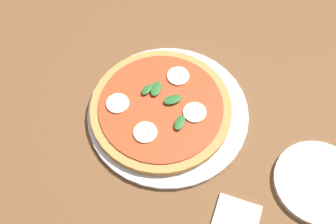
# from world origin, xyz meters

# --- Properties ---
(ground_plane) EXTENTS (6.00, 6.00, 0.00)m
(ground_plane) POSITION_xyz_m (0.00, 0.00, 0.00)
(ground_plane) COLOR #2D2B28
(dining_table) EXTENTS (1.32, 1.09, 0.76)m
(dining_table) POSITION_xyz_m (0.00, 0.00, 0.66)
(dining_table) COLOR brown
(dining_table) RESTS_ON ground_plane
(serving_tray) EXTENTS (0.37, 0.37, 0.01)m
(serving_tray) POSITION_xyz_m (0.07, 0.04, 0.76)
(serving_tray) COLOR silver
(serving_tray) RESTS_ON dining_table
(pizza) EXTENTS (0.32, 0.32, 0.03)m
(pizza) POSITION_xyz_m (0.07, 0.02, 0.78)
(pizza) COLOR tan
(pizza) RESTS_ON serving_tray
(plate_white) EXTENTS (0.19, 0.19, 0.01)m
(plate_white) POSITION_xyz_m (0.14, 0.39, 0.77)
(plate_white) COLOR white
(plate_white) RESTS_ON dining_table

